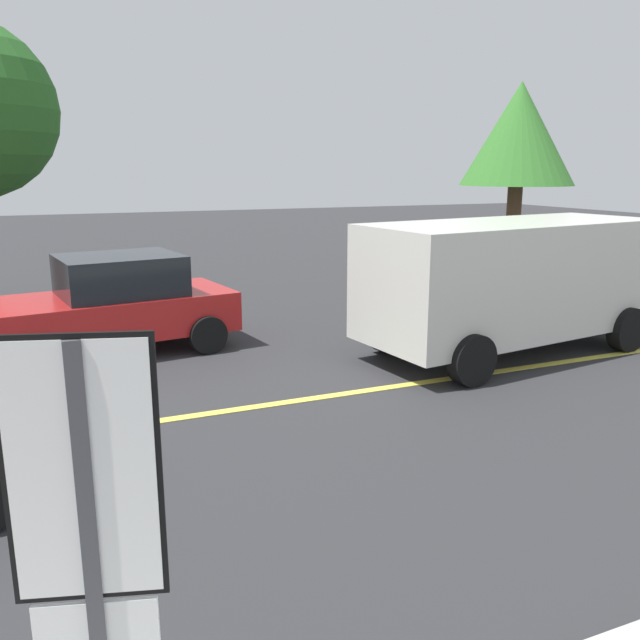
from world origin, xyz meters
The scene contains 5 objects.
lane_marking_centre centered at (3.00, 0.00, 0.01)m, with size 28.00×0.16×0.01m, color #E0D14C.
speed_limit_sign centered at (1.76, -5.49, 1.76)m, with size 0.52×0.17×2.52m.
white_van centered at (8.84, 0.88, 1.27)m, with size 5.42×2.80×2.20m.
car_red_near_curb centered at (2.69, 3.49, 0.82)m, with size 4.21×2.52×1.64m.
tree_left_verge centered at (13.12, 6.17, 3.85)m, with size 2.90×2.90×5.18m.
Camera 1 is at (1.71, -7.71, 3.05)m, focal length 36.58 mm.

